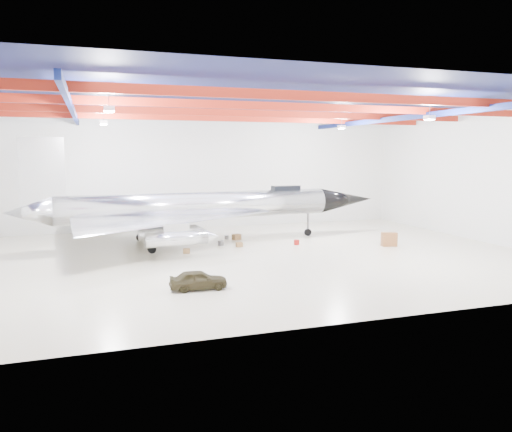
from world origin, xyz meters
name	(u,v)px	position (x,y,z in m)	size (l,w,h in m)	color
floor	(255,256)	(0.00, 0.00, 0.00)	(40.00, 40.00, 0.00)	beige
wall_back	(208,172)	(0.00, 15.00, 5.50)	(40.00, 40.00, 0.00)	silver
wall_right	(482,176)	(20.00, 0.00, 5.50)	(30.00, 30.00, 0.00)	silver
ceiling	(255,101)	(0.00, 0.00, 11.00)	(40.00, 40.00, 0.00)	#0A0F38
ceiling_structure	(255,111)	(0.00, 0.00, 10.32)	(39.50, 29.50, 1.08)	maroon
jet_aircraft	(199,210)	(-2.75, 6.32, 2.80)	(31.36, 19.02, 8.55)	silver
jeep	(198,280)	(-5.70, -7.56, 0.54)	(1.27, 3.15, 1.07)	#322C19
desk	(389,239)	(11.42, 0.27, 0.55)	(1.20, 0.60, 1.10)	brown
crate_ply	(186,251)	(-4.52, 2.48, 0.18)	(0.51, 0.41, 0.36)	olive
toolbox_red	(193,239)	(-3.06, 7.62, 0.16)	(0.45, 0.36, 0.32)	maroon
engine_drum	(221,243)	(-1.33, 4.70, 0.21)	(0.47, 0.47, 0.42)	#59595B
parts_bin	(237,237)	(0.66, 7.02, 0.23)	(0.67, 0.53, 0.47)	olive
crate_small	(166,239)	(-5.20, 8.68, 0.13)	(0.37, 0.29, 0.26)	#59595B
tool_chest	(297,242)	(4.61, 3.13, 0.20)	(0.45, 0.45, 0.41)	maroon
oil_barrel	(239,245)	(-0.06, 3.75, 0.17)	(0.50, 0.40, 0.35)	olive
spares_box	(227,237)	(-0.10, 7.52, 0.17)	(0.37, 0.37, 0.33)	#59595B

